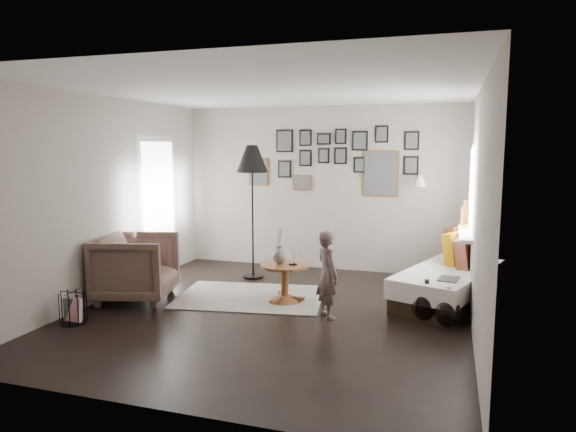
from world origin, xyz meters
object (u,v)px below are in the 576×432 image
(pedestal_table, at_px, (285,284))
(armchair, at_px, (136,267))
(floor_lamp, at_px, (252,164))
(vase, at_px, (279,253))
(magazine_basket, at_px, (73,308))
(daybed, at_px, (449,278))
(child, at_px, (328,274))
(demijohn_large, at_px, (426,305))
(demijohn_small, at_px, (448,312))

(pedestal_table, bearing_deg, armchair, -165.34)
(pedestal_table, distance_m, floor_lamp, 1.98)
(vase, bearing_deg, magazine_basket, -142.36)
(daybed, height_order, magazine_basket, daybed)
(child, bearing_deg, magazine_basket, 71.93)
(vase, height_order, demijohn_large, vase)
(armchair, distance_m, demijohn_large, 3.62)
(vase, relative_size, child, 0.44)
(magazine_basket, distance_m, demijohn_small, 4.15)
(floor_lamp, relative_size, demijohn_small, 4.51)
(magazine_basket, bearing_deg, daybed, 28.20)
(pedestal_table, bearing_deg, magazine_basket, -143.85)
(floor_lamp, distance_m, demijohn_large, 3.24)
(vase, distance_m, magazine_basket, 2.48)
(demijohn_large, distance_m, child, 1.16)
(demijohn_small, bearing_deg, vase, 169.88)
(armchair, relative_size, magazine_basket, 2.63)
(daybed, xyz_separation_m, armchair, (-3.83, -1.16, 0.13))
(daybed, height_order, demijohn_large, daybed)
(demijohn_small, bearing_deg, armchair, -177.98)
(demijohn_large, relative_size, child, 0.48)
(daybed, distance_m, demijohn_large, 0.94)
(demijohn_large, bearing_deg, magazine_basket, -161.72)
(magazine_basket, height_order, child, child)
(pedestal_table, bearing_deg, vase, 165.96)
(floor_lamp, xyz_separation_m, magazine_basket, (-1.19, -2.48, -1.54))
(daybed, distance_m, floor_lamp, 3.17)
(vase, bearing_deg, floor_lamp, 127.04)
(pedestal_table, relative_size, floor_lamp, 0.31)
(child, bearing_deg, floor_lamp, 6.38)
(floor_lamp, xyz_separation_m, child, (1.48, -1.44, -1.20))
(daybed, bearing_deg, demijohn_small, -70.36)
(vase, xyz_separation_m, daybed, (2.07, 0.65, -0.33))
(pedestal_table, relative_size, daybed, 0.30)
(daybed, xyz_separation_m, floor_lamp, (-2.81, 0.34, 1.41))
(child, bearing_deg, daybed, -89.79)
(magazine_basket, height_order, demijohn_large, demijohn_large)
(daybed, xyz_separation_m, magazine_basket, (-4.00, -2.15, -0.12))
(floor_lamp, relative_size, magazine_basket, 5.59)
(armchair, xyz_separation_m, demijohn_large, (3.60, 0.26, -0.24))
(pedestal_table, xyz_separation_m, magazine_basket, (-2.01, -1.47, -0.05))
(floor_lamp, bearing_deg, daybed, -6.85)
(floor_lamp, xyz_separation_m, demijohn_small, (2.81, -1.36, -1.55))
(demijohn_large, relative_size, demijohn_small, 1.10)
(magazine_basket, bearing_deg, pedestal_table, 36.15)
(floor_lamp, bearing_deg, demijohn_small, -25.81)
(daybed, distance_m, armchair, 4.01)
(demijohn_large, bearing_deg, vase, 172.27)
(vase, bearing_deg, demijohn_small, -10.12)
(pedestal_table, relative_size, demijohn_large, 1.29)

